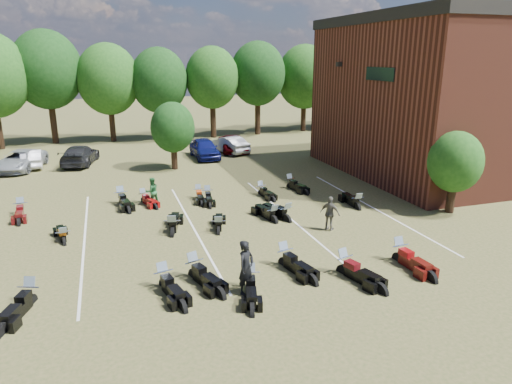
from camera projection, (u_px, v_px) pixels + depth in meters
name	position (u px, v px, depth m)	size (l,w,h in m)	color
ground	(272.00, 243.00, 20.41)	(160.00, 160.00, 0.00)	brown
car_1	(32.00, 158.00, 34.37)	(1.40, 4.00, 1.32)	silver
car_2	(20.00, 160.00, 33.45)	(2.36, 5.12, 1.42)	gray
car_3	(80.00, 155.00, 35.16)	(2.06, 5.08, 1.47)	black
car_4	(204.00, 148.00, 37.37)	(1.88, 4.68, 1.60)	#0B104F
car_5	(229.00, 145.00, 39.41)	(1.53, 4.39, 1.44)	#B1B2AD
car_6	(234.00, 144.00, 39.93)	(2.29, 4.96, 1.38)	#4F0408
car_7	(352.00, 139.00, 42.64)	(1.82, 4.48, 1.30)	#37383C
person_black	(246.00, 267.00, 15.84)	(0.71, 0.47, 1.96)	black
person_green	(152.00, 191.00, 25.42)	(0.77, 0.60, 1.59)	#246130
person_grey	(330.00, 213.00, 21.72)	(0.98, 0.41, 1.68)	#545148
motorcycle_0	(31.00, 304.00, 15.34)	(0.76, 2.38, 1.33)	black
motorcycle_1	(164.00, 288.00, 16.43)	(0.76, 2.39, 1.33)	black
motorcycle_2	(195.00, 278.00, 17.19)	(0.79, 2.48, 1.38)	black
motorcycle_3	(284.00, 266.00, 18.19)	(0.78, 2.43, 1.36)	black
motorcycle_4	(250.00, 288.00, 16.41)	(0.74, 2.31, 1.29)	black
motorcycle_5	(344.00, 274.00, 17.51)	(0.79, 2.50, 1.39)	black
motorcycle_6	(399.00, 261.00, 18.59)	(0.81, 2.53, 1.41)	#490D0A
motorcycle_8	(64.00, 244.00, 20.31)	(0.65, 2.04, 1.14)	black
motorcycle_9	(219.00, 233.00, 21.55)	(0.70, 2.19, 1.22)	black
motorcycle_10	(173.00, 235.00, 21.33)	(0.81, 2.53, 1.41)	black
motorcycle_11	(286.00, 221.00, 23.13)	(0.80, 2.50, 1.39)	black
motorcycle_12	(273.00, 222.00, 22.99)	(0.75, 2.37, 1.32)	black
motorcycle_13	(357.00, 209.00, 24.97)	(0.75, 2.34, 1.31)	black
motorcycle_14	(22.00, 214.00, 24.08)	(0.73, 2.30, 1.28)	#480A0C
motorcycle_15	(144.00, 202.00, 26.09)	(0.65, 2.03, 1.13)	maroon
motorcycle_16	(122.00, 203.00, 25.89)	(0.79, 2.48, 1.38)	black
motorcycle_17	(199.00, 198.00, 26.88)	(0.65, 2.05, 1.14)	black
motorcycle_18	(208.00, 200.00, 26.58)	(0.67, 2.10, 1.17)	black
motorcycle_19	(261.00, 195.00, 27.56)	(0.66, 2.06, 1.15)	black
motorcycle_20	(290.00, 188.00, 28.94)	(0.72, 2.25, 1.26)	black
brick_building	(510.00, 94.00, 33.70)	(25.40, 15.20, 10.70)	maroon
tree_line	(161.00, 75.00, 44.71)	(56.00, 6.00, 9.79)	black
young_tree_near_building	(455.00, 162.00, 23.70)	(2.80, 2.80, 4.16)	black
young_tree_midfield	(173.00, 127.00, 33.03)	(3.20, 3.20, 4.70)	black
parking_lines	(193.00, 227.00, 22.23)	(20.10, 14.00, 0.01)	silver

